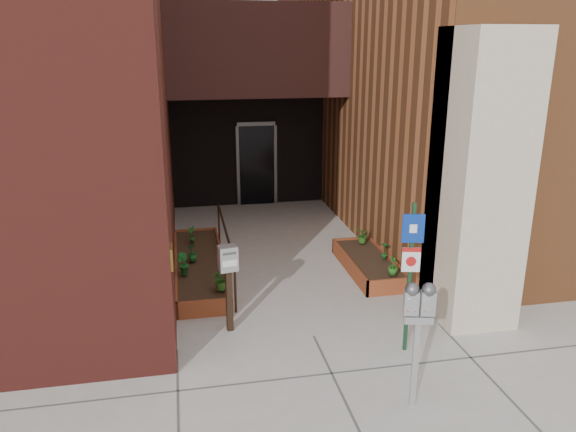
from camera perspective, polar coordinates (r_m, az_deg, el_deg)
ground at (r=8.54m, az=2.62°, el=-12.11°), size 80.00×80.00×0.00m
architecture at (r=14.22m, az=-4.90°, el=20.46°), size 20.00×14.60×10.00m
planter_left at (r=10.71m, az=-8.97°, el=-5.16°), size 0.90×3.60×0.30m
planter_right at (r=10.81m, az=8.14°, el=-4.92°), size 0.80×2.20×0.30m
handrail at (r=10.47m, az=-6.38°, el=-1.99°), size 0.04×3.34×0.90m
parking_meter at (r=6.68m, az=13.15°, el=-9.47°), size 0.37×0.21×1.60m
sign_post at (r=7.78m, az=12.35°, el=-4.64°), size 0.29×0.10×2.17m
payment_dropbox at (r=8.32m, az=-6.10°, el=-5.51°), size 0.30×0.25×1.36m
shrub_left_a at (r=9.29m, az=-6.80°, el=-6.35°), size 0.46×0.46×0.36m
shrub_left_b at (r=9.97m, az=-10.62°, el=-4.79°), size 0.29×0.29×0.38m
shrub_left_c at (r=10.53m, az=-9.69°, el=-3.68°), size 0.24×0.24×0.32m
shrub_left_d at (r=11.45m, az=-9.75°, el=-1.88°), size 0.26×0.26×0.34m
shrub_right_a at (r=9.95m, az=10.63°, el=-4.99°), size 0.24×0.24×0.33m
shrub_right_b at (r=10.61m, az=9.81°, el=-3.46°), size 0.26×0.26×0.35m
shrub_right_c at (r=11.38m, az=7.62°, el=-1.95°), size 0.33×0.33×0.32m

